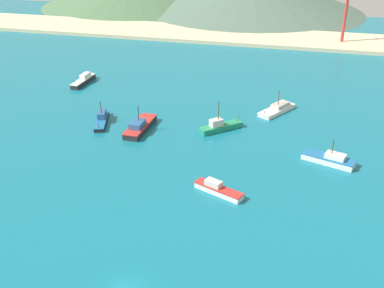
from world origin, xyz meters
TOP-DOWN VIEW (x-y plane):
  - ground at (0.00, 30.00)m, footprint 260.00×280.00m
  - fishing_boat_1 at (6.49, 23.88)m, footprint 8.55×5.07m
  - fishing_boat_2 at (12.92, 59.74)m, footprint 7.83×10.38m
  - fishing_boat_3 at (23.90, 38.42)m, footprint 9.74×5.65m
  - fishing_boat_4 at (-22.72, 44.81)m, footprint 4.77×10.05m
  - fishing_boat_5 at (-13.59, 43.11)m, footprint 3.66×11.30m
  - fishing_boat_6 at (-37.34, 66.50)m, footprint 2.44×10.19m
  - fishing_boat_7 at (2.29, 47.10)m, footprint 8.35×7.95m
  - beach_strip at (0.00, 123.29)m, footprint 247.00×23.59m
  - radio_tower at (28.54, 121.81)m, footprint 2.31×1.85m

SIDE VIEW (x-z plane):
  - ground at x=0.00m, z-range -0.50..0.00m
  - beach_strip at x=0.00m, z-range 0.00..1.20m
  - fishing_boat_2 at x=12.92m, z-range -1.81..3.18m
  - fishing_boat_1 at x=6.49m, z-range -0.29..1.70m
  - fishing_boat_3 at x=23.90m, z-range -1.57..3.15m
  - fishing_boat_4 at x=-22.72m, z-range -1.54..3.18m
  - fishing_boat_6 at x=-37.34m, z-range -0.46..2.17m
  - fishing_boat_7 at x=2.29m, z-range -2.35..4.09m
  - fishing_boat_5 at x=-13.59m, z-range -1.89..3.67m
  - radio_tower at x=28.54m, z-range 0.23..23.29m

